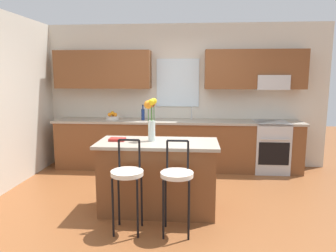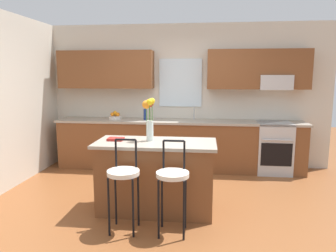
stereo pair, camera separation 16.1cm
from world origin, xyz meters
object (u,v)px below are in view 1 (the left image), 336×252
oven_range (270,147)px  bottle_olive_oil (143,114)px  kitchen_island (158,176)px  cookbook (117,139)px  bar_stool_near (127,177)px  flower_vase (151,114)px  bar_stool_middle (177,178)px  fruit_bowl_oranges (113,117)px

oven_range → bottle_olive_oil: (-2.34, 0.02, 0.57)m
kitchen_island → cookbook: cookbook is taller
oven_range → bottle_olive_oil: bearing=179.4°
bar_stool_near → flower_vase: (0.19, 0.62, 0.63)m
kitchen_island → flower_vase: (-0.09, 0.05, 0.80)m
flower_vase → cookbook: (-0.44, -0.03, -0.33)m
cookbook → bottle_olive_oil: bearing=89.1°
oven_range → kitchen_island: size_ratio=0.60×
flower_vase → oven_range: bearing=43.3°
bar_stool_middle → flower_vase: bearing=120.6°
oven_range → fruit_bowl_oranges: size_ratio=3.83×
oven_range → bar_stool_near: size_ratio=0.88×
bar_stool_near → bottle_olive_oil: bottle_olive_oil is taller
bar_stool_near → oven_range: bearing=49.0°
fruit_bowl_oranges → bottle_olive_oil: bearing=-0.4°
fruit_bowl_oranges → bottle_olive_oil: (0.58, -0.00, 0.06)m
flower_vase → fruit_bowl_oranges: 2.12m
bar_stool_middle → bottle_olive_oil: size_ratio=3.64×
oven_range → bar_stool_middle: 2.91m
kitchen_island → flower_vase: bearing=148.4°
bar_stool_middle → flower_vase: 0.95m
kitchen_island → bottle_olive_oil: bottle_olive_oil is taller
bar_stool_near → flower_vase: size_ratio=1.90×
fruit_bowl_oranges → bottle_olive_oil: bottle_olive_oil is taller
flower_vase → bottle_olive_oil: 1.91m
bottle_olive_oil → bar_stool_near: bearing=-84.9°
oven_range → cookbook: 3.05m
bar_stool_near → fruit_bowl_oranges: (-0.80, 2.47, 0.34)m
bar_stool_middle → cookbook: 1.04m
oven_range → bar_stool_middle: bearing=-122.8°
bar_stool_near → bottle_olive_oil: 2.50m
cookbook → kitchen_island: bearing=-2.8°
cookbook → bar_stool_near: bearing=-66.9°
oven_range → flower_vase: size_ratio=1.68×
oven_range → bar_stool_middle: bar_stool_middle is taller
cookbook → fruit_bowl_oranges: size_ratio=0.83×
kitchen_island → fruit_bowl_oranges: (-1.07, 1.91, 0.51)m
kitchen_island → bar_stool_middle: bearing=-63.9°
kitchen_island → fruit_bowl_oranges: size_ratio=6.34×
oven_range → fruit_bowl_oranges: 2.96m
bar_stool_near → bottle_olive_oil: bearing=95.1°
oven_range → cookbook: bearing=-142.0°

